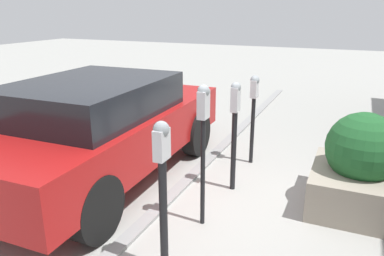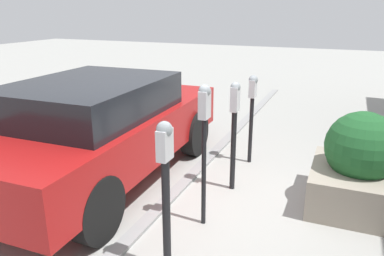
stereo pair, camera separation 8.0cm
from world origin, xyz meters
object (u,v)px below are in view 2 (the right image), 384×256
at_px(parking_meter_nearest, 165,177).
at_px(planter_box, 359,168).
at_px(parking_meter_second, 204,126).
at_px(parked_car_front, 99,126).
at_px(parking_meter_fourth, 252,102).
at_px(parking_meter_middle, 234,121).

height_order(parking_meter_nearest, planter_box, parking_meter_nearest).
xyz_separation_m(parking_meter_second, parked_car_front, (0.54, 1.76, -0.38)).
bearing_deg(planter_box, parking_meter_fourth, 61.53).
distance_m(parking_meter_nearest, parking_meter_middle, 1.84).
relative_size(parking_meter_nearest, parking_meter_second, 0.91).
height_order(planter_box, parked_car_front, parked_car_front).
relative_size(parking_meter_nearest, parking_meter_middle, 0.99).
height_order(parking_meter_fourth, planter_box, parking_meter_fourth).
distance_m(parking_meter_nearest, parking_meter_fourth, 2.82).
xyz_separation_m(parking_meter_middle, parked_car_front, (-0.41, 1.81, -0.17)).
bearing_deg(parked_car_front, parking_meter_second, -108.27).
relative_size(parking_meter_second, parking_meter_middle, 1.09).
bearing_deg(parking_meter_nearest, parking_meter_second, -1.21).
xyz_separation_m(parking_meter_middle, parking_meter_fourth, (0.99, 0.01, 0.03)).
distance_m(parking_meter_middle, parking_meter_fourth, 0.99).
xyz_separation_m(parking_meter_middle, planter_box, (0.15, -1.53, -0.45)).
distance_m(planter_box, parked_car_front, 3.40).
relative_size(parking_meter_second, parking_meter_fourth, 1.15).
relative_size(parking_meter_middle, parking_meter_fourth, 1.05).
bearing_deg(parking_meter_nearest, parked_car_front, 50.75).
xyz_separation_m(parking_meter_nearest, planter_box, (1.98, -1.60, -0.45)).
relative_size(planter_box, parked_car_front, 0.29).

